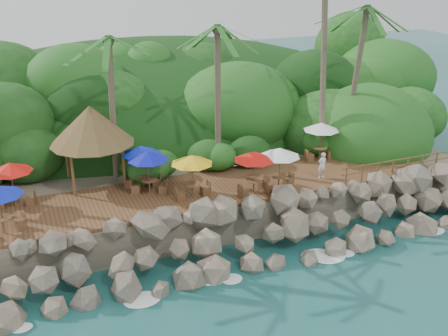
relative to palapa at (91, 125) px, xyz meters
name	(u,v)px	position (x,y,z in m)	size (l,w,h in m)	color
ground	(270,274)	(6.70, -9.26, -5.79)	(140.00, 140.00, 0.00)	#19514F
land_base	(174,151)	(6.70, 6.74, -4.74)	(32.00, 25.20, 2.10)	gray
jungle_hill	(149,135)	(6.70, 14.24, -5.79)	(44.80, 28.00, 15.40)	#143811
seawall	(253,235)	(6.70, -7.26, -4.64)	(29.00, 4.00, 2.30)	gray
terrace	(224,187)	(6.70, -3.26, -3.59)	(26.00, 5.00, 0.20)	brown
jungle_foliage	(178,169)	(6.70, 5.74, -5.79)	(44.00, 16.00, 12.00)	#143811
foam_line	(267,270)	(6.70, -8.96, -5.76)	(25.20, 0.80, 0.06)	white
palms	(169,3)	(4.70, -0.33, 6.41)	(29.77, 7.06, 13.21)	brown
palapa	(91,125)	(0.00, 0.00, 0.00)	(4.76, 4.76, 4.60)	brown
dining_clusters	(200,154)	(5.32, -3.07, -1.43)	(24.23, 5.49, 2.48)	brown
railing	(401,165)	(17.20, -5.61, -2.88)	(8.30, 0.10, 1.00)	brown
waiter	(322,165)	(12.52, -4.32, -2.69)	(0.58, 0.38, 1.59)	silver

